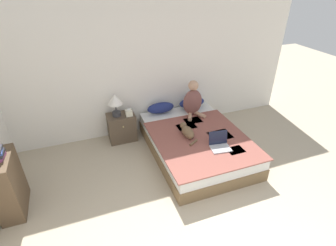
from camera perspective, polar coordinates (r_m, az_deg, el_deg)
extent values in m
cube|color=white|center=(4.93, -4.56, 11.91)|extent=(6.01, 0.05, 2.55)
cube|color=brown|center=(4.70, 5.96, -5.29)|extent=(1.48, 2.11, 0.22)
cube|color=silver|center=(4.58, 6.09, -3.30)|extent=(1.46, 2.08, 0.18)
cube|color=brown|center=(4.37, 7.36, -3.66)|extent=(1.52, 1.69, 0.02)
cube|color=#B2BC70|center=(4.88, 5.43, 0.52)|extent=(0.32, 0.23, 0.01)
cube|color=#B2BC70|center=(4.53, 11.26, -2.62)|extent=(0.37, 0.31, 0.01)
cube|color=#B2BC70|center=(4.69, 4.03, -0.77)|extent=(0.34, 0.23, 0.01)
cube|color=#B2BC70|center=(4.23, 14.49, -5.76)|extent=(0.26, 0.20, 0.01)
ellipsoid|color=navy|center=(5.09, -1.61, 3.33)|extent=(0.54, 0.23, 0.20)
ellipsoid|color=navy|center=(5.31, 5.21, 4.47)|extent=(0.54, 0.23, 0.20)
ellipsoid|color=brown|center=(4.99, 5.35, 4.54)|extent=(0.38, 0.21, 0.50)
sphere|color=tan|center=(4.85, 5.54, 8.12)|extent=(0.19, 0.19, 0.19)
cylinder|color=tan|center=(4.94, 4.79, 1.47)|extent=(0.17, 0.27, 0.07)
cylinder|color=tan|center=(5.02, 6.94, 1.86)|extent=(0.17, 0.27, 0.07)
ellipsoid|color=brown|center=(4.37, 4.34, -2.00)|extent=(0.17, 0.34, 0.17)
sphere|color=brown|center=(4.50, 3.35, -0.52)|extent=(0.12, 0.12, 0.12)
cone|color=brown|center=(4.47, 2.99, -0.13)|extent=(0.05, 0.05, 0.05)
cone|color=brown|center=(4.49, 3.73, 0.02)|extent=(0.05, 0.05, 0.05)
cylinder|color=brown|center=(4.24, 5.57, -4.26)|extent=(0.18, 0.13, 0.04)
cube|color=#B7B7BC|center=(4.19, 11.37, -5.45)|extent=(0.33, 0.26, 0.02)
cube|color=black|center=(4.23, 10.85, -3.13)|extent=(0.31, 0.10, 0.22)
cube|color=brown|center=(5.01, -10.02, -0.92)|extent=(0.50, 0.35, 0.53)
sphere|color=tan|center=(4.80, -9.69, -0.83)|extent=(0.03, 0.03, 0.03)
cylinder|color=#38383D|center=(4.86, -11.13, 1.99)|extent=(0.16, 0.16, 0.08)
cylinder|color=#38383D|center=(4.80, -11.27, 3.23)|extent=(0.02, 0.02, 0.16)
cone|color=white|center=(4.73, -11.48, 5.08)|extent=(0.26, 0.26, 0.18)
cube|color=beige|center=(4.82, -8.54, 2.21)|extent=(0.12, 0.12, 0.11)
ellipsoid|color=white|center=(4.78, -8.60, 2.95)|extent=(0.06, 0.04, 0.03)
cube|color=brown|center=(4.06, -31.49, -11.42)|extent=(0.28, 0.62, 0.86)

